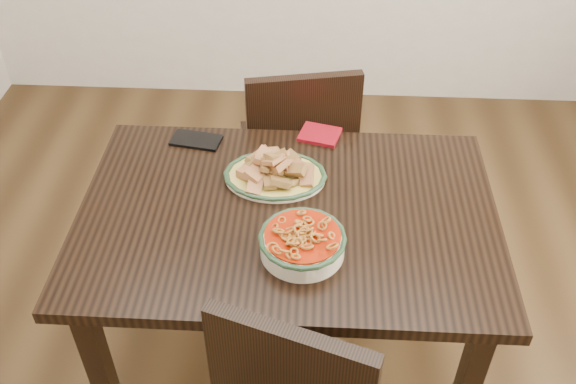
# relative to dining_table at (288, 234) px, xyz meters

# --- Properties ---
(floor) EXTENTS (3.50, 3.50, 0.00)m
(floor) POSITION_rel_dining_table_xyz_m (-0.03, 0.11, -0.66)
(floor) COLOR #352311
(floor) RESTS_ON ground
(dining_table) EXTENTS (1.25, 0.83, 0.75)m
(dining_table) POSITION_rel_dining_table_xyz_m (0.00, 0.00, 0.00)
(dining_table) COLOR black
(dining_table) RESTS_ON ground
(chair_far) EXTENTS (0.50, 0.50, 0.89)m
(chair_far) POSITION_rel_dining_table_xyz_m (0.01, 0.65, -0.16)
(chair_far) COLOR black
(chair_far) RESTS_ON ground
(fish_plate) EXTENTS (0.32, 0.25, 0.11)m
(fish_plate) POSITION_rel_dining_table_xyz_m (-0.05, 0.15, 0.14)
(fish_plate) COLOR #EEE4C9
(fish_plate) RESTS_ON dining_table
(noodle_bowl) EXTENTS (0.24, 0.24, 0.08)m
(noodle_bowl) POSITION_rel_dining_table_xyz_m (0.05, -0.16, 0.14)
(noodle_bowl) COLOR #F1E8CB
(noodle_bowl) RESTS_ON dining_table
(smartphone) EXTENTS (0.18, 0.11, 0.01)m
(smartphone) POSITION_rel_dining_table_xyz_m (-0.33, 0.33, 0.10)
(smartphone) COLOR black
(smartphone) RESTS_ON dining_table
(napkin) EXTENTS (0.16, 0.14, 0.01)m
(napkin) POSITION_rel_dining_table_xyz_m (0.09, 0.39, 0.10)
(napkin) COLOR maroon
(napkin) RESTS_ON dining_table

